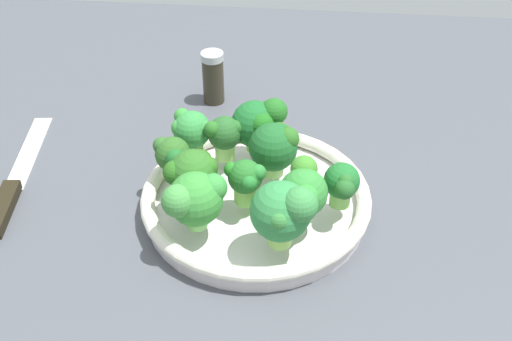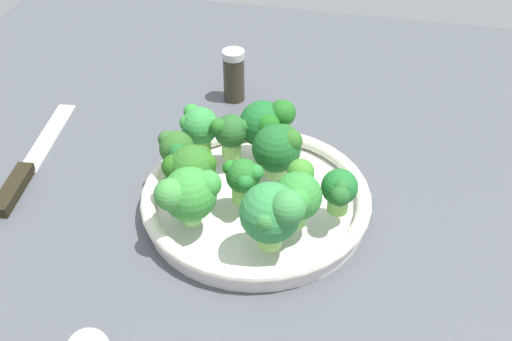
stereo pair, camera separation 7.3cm
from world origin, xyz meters
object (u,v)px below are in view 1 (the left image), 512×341
object	(u,v)px
broccoli_floret_0	(193,173)
broccoli_floret_10	(259,122)
broccoli_floret_7	(191,130)
broccoli_floret_1	(172,155)
broccoli_floret_3	(195,199)
broccoli_floret_9	(342,183)
bowl	(256,200)
broccoli_floret_5	(304,191)
knife	(12,188)
broccoli_floret_2	(224,135)
broccoli_floret_6	(275,146)
pepper_shaker	(213,77)
broccoli_floret_4	(246,179)
broccoli_floret_8	(281,212)

from	to	relation	value
broccoli_floret_0	broccoli_floret_10	world-z (taller)	broccoli_floret_10
broccoli_floret_7	broccoli_floret_10	size ratio (longest dim) A/B	0.83
broccoli_floret_1	broccoli_floret_3	size ratio (longest dim) A/B	0.80
broccoli_floret_1	broccoli_floret_9	bearing A→B (deg)	80.99
bowl	broccoli_floret_5	xyz separation A→B (cm)	(4.80, 5.84, 5.89)
broccoli_floret_3	knife	distance (cm)	27.92
broccoli_floret_10	bowl	bearing A→B (deg)	2.78
broccoli_floret_0	broccoli_floret_10	xyz separation A→B (cm)	(-11.45, 6.62, -0.09)
broccoli_floret_9	broccoli_floret_0	bearing A→B (deg)	-86.47
broccoli_floret_0	broccoli_floret_3	bearing A→B (deg)	12.39
broccoli_floret_0	broccoli_floret_9	world-z (taller)	broccoli_floret_0
broccoli_floret_2	broccoli_floret_6	xyz separation A→B (cm)	(2.39, 6.70, 0.47)
broccoli_floret_6	knife	xyz separation A→B (cm)	(3.21, -33.97, -6.87)
broccoli_floret_9	knife	bearing A→B (deg)	-93.33
broccoli_floret_3	broccoli_floret_10	xyz separation A→B (cm)	(-15.78, 5.67, 0.15)
bowl	pepper_shaker	bearing A→B (deg)	-160.07
broccoli_floret_3	knife	bearing A→B (deg)	-106.87
broccoli_floret_5	broccoli_floret_9	bearing A→B (deg)	123.82
broccoli_floret_3	broccoli_floret_6	bearing A→B (deg)	143.77
broccoli_floret_7	broccoli_floret_9	size ratio (longest dim) A/B	1.08
broccoli_floret_9	broccoli_floret_6	bearing A→B (deg)	-124.60
bowl	broccoli_floret_4	xyz separation A→B (cm)	(2.19, -1.01, 5.00)
broccoli_floret_3	broccoli_floret_5	distance (cm)	12.18
broccoli_floret_1	broccoli_floret_4	size ratio (longest dim) A/B	1.00
broccoli_floret_2	broccoli_floret_5	distance (cm)	15.22
broccoli_floret_5	broccoli_floret_7	size ratio (longest dim) A/B	1.22
broccoli_floret_0	broccoli_floret_9	bearing A→B (deg)	93.53
broccoli_floret_7	pepper_shaker	world-z (taller)	broccoli_floret_7
broccoli_floret_4	broccoli_floret_9	xyz separation A→B (cm)	(-0.32, 11.22, -0.02)
broccoli_floret_6	broccoli_floret_9	bearing A→B (deg)	55.40
broccoli_floret_5	pepper_shaker	xyz separation A→B (cm)	(-30.08, -15.01, -3.34)
broccoli_floret_1	broccoli_floret_8	xyz separation A→B (cm)	(10.52, 14.02, 1.34)
broccoli_floret_3	broccoli_floret_4	bearing A→B (deg)	134.96
broccoli_floret_6	broccoli_floret_5	bearing A→B (deg)	24.04
broccoli_floret_4	pepper_shaker	distance (cm)	28.77
broccoli_floret_2	pepper_shaker	xyz separation A→B (cm)	(-19.10, -4.48, -2.71)
broccoli_floret_6	knife	size ratio (longest dim) A/B	0.27
broccoli_floret_0	broccoli_floret_10	bearing A→B (deg)	149.96
broccoli_floret_0	pepper_shaker	xyz separation A→B (cm)	(-28.22, -2.13, -3.51)
bowl	knife	size ratio (longest dim) A/B	1.07
broccoli_floret_10	pepper_shaker	bearing A→B (deg)	-152.43
broccoli_floret_2	broccoli_floret_5	world-z (taller)	broccoli_floret_5
bowl	broccoli_floret_1	xyz separation A→B (cm)	(-1.41, -10.45, 5.09)
broccoli_floret_9	broccoli_floret_10	bearing A→B (deg)	-134.34
broccoli_floret_4	knife	distance (cm)	31.68
bowl	broccoli_floret_6	bearing A→B (deg)	152.03
broccoli_floret_6	broccoli_floret_4	bearing A→B (deg)	-26.79
broccoli_floret_6	broccoli_floret_7	world-z (taller)	broccoli_floret_6
broccoli_floret_5	broccoli_floret_10	world-z (taller)	broccoli_floret_10
broccoli_floret_1	broccoli_floret_3	world-z (taller)	broccoli_floret_3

